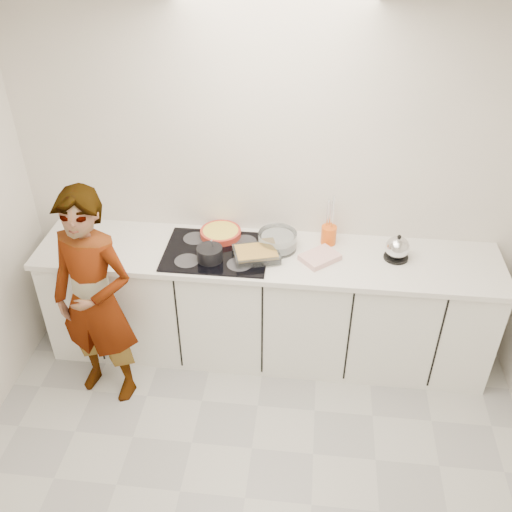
# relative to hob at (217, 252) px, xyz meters

# --- Properties ---
(floor) EXTENTS (3.60, 3.20, 0.00)m
(floor) POSITION_rel_hob_xyz_m (0.35, -1.26, -0.92)
(floor) COLOR #B7B7B1
(floor) RESTS_ON ground
(ceiling) EXTENTS (3.60, 3.20, 0.00)m
(ceiling) POSITION_rel_hob_xyz_m (0.35, -1.26, 1.68)
(ceiling) COLOR white
(ceiling) RESTS_ON wall_back
(wall_back) EXTENTS (3.60, 0.00, 2.60)m
(wall_back) POSITION_rel_hob_xyz_m (0.35, 0.34, 0.38)
(wall_back) COLOR white
(wall_back) RESTS_ON ground
(base_cabinets) EXTENTS (3.20, 0.58, 0.87)m
(base_cabinets) POSITION_rel_hob_xyz_m (0.35, 0.02, -0.48)
(base_cabinets) COLOR white
(base_cabinets) RESTS_ON floor
(countertop) EXTENTS (3.24, 0.64, 0.04)m
(countertop) POSITION_rel_hob_xyz_m (0.35, 0.02, -0.03)
(countertop) COLOR white
(countertop) RESTS_ON base_cabinets
(hob) EXTENTS (0.72, 0.54, 0.01)m
(hob) POSITION_rel_hob_xyz_m (0.00, 0.00, 0.00)
(hob) COLOR black
(hob) RESTS_ON countertop
(tart_dish) EXTENTS (0.38, 0.38, 0.05)m
(tart_dish) POSITION_rel_hob_xyz_m (-0.00, 0.19, 0.03)
(tart_dish) COLOR red
(tart_dish) RESTS_ON hob
(saucepan) EXTENTS (0.22, 0.22, 0.17)m
(saucepan) POSITION_rel_hob_xyz_m (-0.03, -0.11, 0.06)
(saucepan) COLOR black
(saucepan) RESTS_ON hob
(baking_dish) EXTENTS (0.36, 0.30, 0.06)m
(baking_dish) POSITION_rel_hob_xyz_m (0.28, -0.05, 0.04)
(baking_dish) COLOR silver
(baking_dish) RESTS_ON hob
(mixing_bowl) EXTENTS (0.35, 0.35, 0.13)m
(mixing_bowl) POSITION_rel_hob_xyz_m (0.42, 0.10, 0.05)
(mixing_bowl) COLOR silver
(mixing_bowl) RESTS_ON countertop
(tea_towel) EXTENTS (0.31, 0.30, 0.04)m
(tea_towel) POSITION_rel_hob_xyz_m (0.72, -0.01, 0.01)
(tea_towel) COLOR white
(tea_towel) RESTS_ON countertop
(kettle) EXTENTS (0.21, 0.21, 0.19)m
(kettle) POSITION_rel_hob_xyz_m (1.24, 0.07, 0.07)
(kettle) COLOR black
(kettle) RESTS_ON countertop
(utensil_crock) EXTENTS (0.13, 0.13, 0.14)m
(utensil_crock) POSITION_rel_hob_xyz_m (0.77, 0.21, 0.06)
(utensil_crock) COLOR #EF5D13
(utensil_crock) RESTS_ON countertop
(cook) EXTENTS (0.66, 0.50, 1.61)m
(cook) POSITION_rel_hob_xyz_m (-0.72, -0.48, -0.11)
(cook) COLOR white
(cook) RESTS_ON floor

